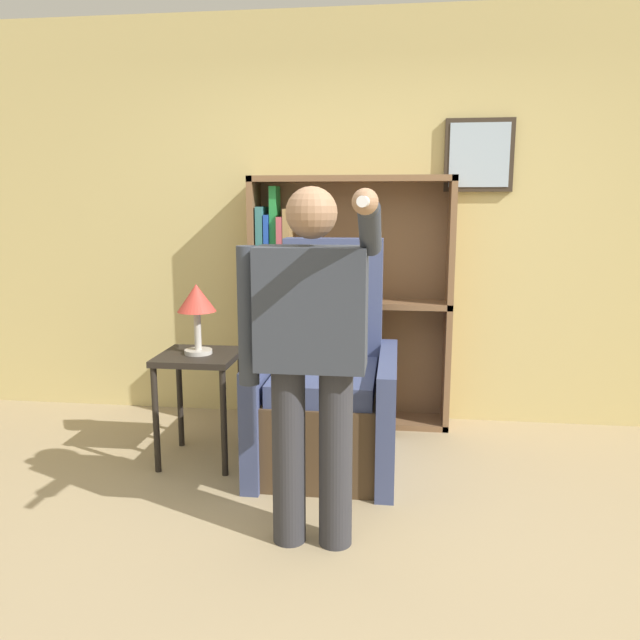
{
  "coord_description": "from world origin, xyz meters",
  "views": [
    {
      "loc": [
        0.27,
        -2.37,
        1.53
      ],
      "look_at": [
        -0.12,
        0.66,
        0.96
      ],
      "focal_mm": 35.0,
      "sensor_mm": 36.0,
      "label": 1
    }
  ],
  "objects_px": {
    "armchair": "(327,397)",
    "table_lamp": "(197,303)",
    "bookcase": "(325,307)",
    "side_table": "(199,373)",
    "person_standing": "(311,346)"
  },
  "relations": [
    {
      "from": "bookcase",
      "to": "person_standing",
      "type": "bearing_deg",
      "value": -85.4
    },
    {
      "from": "armchair",
      "to": "side_table",
      "type": "relative_size",
      "value": 2.0
    },
    {
      "from": "bookcase",
      "to": "person_standing",
      "type": "distance_m",
      "value": 1.66
    },
    {
      "from": "bookcase",
      "to": "side_table",
      "type": "height_order",
      "value": "bookcase"
    },
    {
      "from": "side_table",
      "to": "table_lamp",
      "type": "relative_size",
      "value": 1.6
    },
    {
      "from": "person_standing",
      "to": "table_lamp",
      "type": "xyz_separation_m",
      "value": [
        -0.79,
        0.85,
        0.04
      ]
    },
    {
      "from": "person_standing",
      "to": "side_table",
      "type": "xyz_separation_m",
      "value": [
        -0.79,
        0.85,
        -0.38
      ]
    },
    {
      "from": "armchair",
      "to": "table_lamp",
      "type": "distance_m",
      "value": 0.95
    },
    {
      "from": "bookcase",
      "to": "person_standing",
      "type": "xyz_separation_m",
      "value": [
        0.13,
        -1.65,
        0.1
      ]
    },
    {
      "from": "armchair",
      "to": "table_lamp",
      "type": "relative_size",
      "value": 3.19
    },
    {
      "from": "armchair",
      "to": "person_standing",
      "type": "xyz_separation_m",
      "value": [
        0.04,
        -0.94,
        0.53
      ]
    },
    {
      "from": "armchair",
      "to": "table_lamp",
      "type": "xyz_separation_m",
      "value": [
        -0.75,
        -0.09,
        0.56
      ]
    },
    {
      "from": "bookcase",
      "to": "table_lamp",
      "type": "height_order",
      "value": "bookcase"
    },
    {
      "from": "bookcase",
      "to": "armchair",
      "type": "relative_size",
      "value": 1.3
    },
    {
      "from": "bookcase",
      "to": "table_lamp",
      "type": "bearing_deg",
      "value": -129.52
    }
  ]
}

